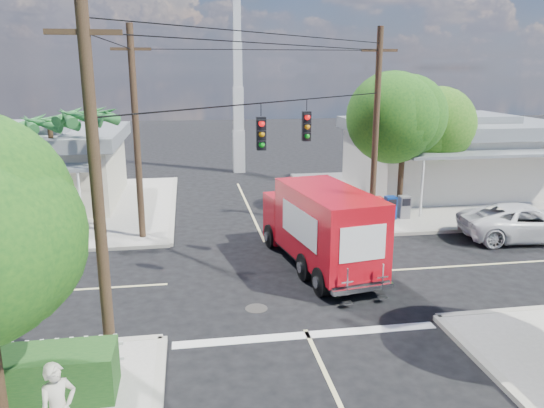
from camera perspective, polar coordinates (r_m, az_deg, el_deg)
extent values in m
plane|color=black|center=(19.15, 0.96, -7.87)|extent=(120.00, 120.00, 0.00)
cube|color=#A39E93|center=(32.56, 16.84, 1.03)|extent=(14.00, 14.00, 0.14)
cube|color=#A8A395|center=(30.19, 4.79, 0.58)|extent=(0.25, 14.00, 0.14)
cube|color=#A8A395|center=(26.66, 23.31, -2.44)|extent=(14.00, 0.25, 0.14)
cube|color=#A39E93|center=(30.37, -23.87, -0.54)|extent=(14.00, 14.00, 0.14)
cube|color=#A8A395|center=(29.35, -10.56, -0.02)|extent=(0.25, 14.00, 0.14)
cube|color=beige|center=(28.55, -2.55, -0.32)|extent=(0.12, 12.00, 0.01)
cube|color=beige|center=(23.00, 26.43, -5.54)|extent=(12.00, 0.12, 0.01)
cube|color=silver|center=(15.33, 3.85, -13.87)|extent=(7.50, 0.40, 0.01)
cube|color=beige|center=(33.77, 18.63, 4.42)|extent=(11.00, 8.00, 3.40)
cube|color=gray|center=(33.50, 18.91, 7.87)|extent=(11.80, 8.80, 0.70)
cube|color=gray|center=(33.45, 18.98, 8.72)|extent=(6.05, 4.40, 0.50)
cube|color=gray|center=(29.40, 23.19, 5.00)|extent=(9.90, 1.80, 0.15)
cylinder|color=silver|center=(26.86, 15.81, 1.68)|extent=(0.12, 0.12, 2.90)
cube|color=beige|center=(31.71, -25.26, 3.00)|extent=(10.00, 8.00, 3.20)
cube|color=gray|center=(31.43, -25.64, 6.49)|extent=(10.80, 8.80, 0.70)
cube|color=gray|center=(31.38, -25.74, 7.39)|extent=(5.50, 4.40, 0.50)
cylinder|color=silver|center=(25.39, -19.95, 0.40)|extent=(0.12, 0.12, 2.70)
cube|color=silver|center=(38.05, -3.58, 5.68)|extent=(0.80, 0.80, 3.00)
cube|color=silver|center=(37.71, -3.65, 10.19)|extent=(0.70, 0.70, 3.00)
cube|color=silver|center=(37.61, -3.73, 14.75)|extent=(0.60, 0.60, 3.00)
cube|color=silver|center=(37.75, -3.81, 19.31)|extent=(0.50, 0.50, 3.00)
cylinder|color=#422D1C|center=(26.83, 13.70, 3.10)|extent=(0.28, 0.28, 4.10)
sphere|color=#174A15|center=(26.47, 14.03, 8.55)|extent=(4.10, 4.10, 4.10)
sphere|color=#174A15|center=(26.47, 13.09, 9.16)|extent=(3.33, 3.33, 3.33)
sphere|color=#174A15|center=(26.34, 14.98, 8.18)|extent=(3.58, 3.58, 3.58)
cylinder|color=#422D1C|center=(29.91, 16.67, 3.54)|extent=(0.28, 0.28, 3.58)
sphere|color=#215E14|center=(29.59, 16.98, 7.80)|extent=(3.58, 3.58, 3.58)
sphere|color=#215E14|center=(29.58, 16.14, 8.30)|extent=(2.91, 2.91, 2.91)
sphere|color=#215E14|center=(29.49, 17.84, 7.50)|extent=(3.14, 3.14, 3.14)
cylinder|color=#422D1C|center=(25.74, -18.80, 3.30)|extent=(0.24, 0.24, 5.00)
cone|color=#266A2E|center=(25.26, -17.24, 9.19)|extent=(0.50, 2.06, 0.98)
cone|color=#266A2E|center=(26.00, -17.78, 9.28)|extent=(1.92, 1.68, 0.98)
cone|color=#266A2E|center=(26.30, -19.39, 9.21)|extent=(2.12, 0.95, 0.98)
cone|color=#266A2E|center=(25.93, -20.91, 9.02)|extent=(1.34, 2.07, 0.98)
cone|color=#266A2E|center=(25.17, -21.26, 8.85)|extent=(1.34, 2.07, 0.98)
cone|color=#266A2E|center=(24.57, -20.08, 8.84)|extent=(2.12, 0.95, 0.98)
cone|color=#266A2E|center=(24.62, -18.25, 9.00)|extent=(1.92, 1.68, 0.98)
cylinder|color=#422D1C|center=(27.62, -22.36, 3.27)|extent=(0.24, 0.24, 4.60)
cone|color=#266A2E|center=(27.11, -20.98, 8.35)|extent=(0.50, 2.06, 0.98)
cone|color=#266A2E|center=(27.86, -21.38, 8.46)|extent=(1.92, 1.68, 0.98)
cone|color=#266A2E|center=(28.20, -22.84, 8.38)|extent=(2.12, 0.95, 0.98)
cone|color=#266A2E|center=(27.88, -24.29, 8.18)|extent=(1.34, 2.07, 0.98)
cone|color=#266A2E|center=(27.13, -24.71, 8.00)|extent=(1.34, 2.07, 0.98)
cone|color=#266A2E|center=(26.50, -23.70, 7.98)|extent=(2.12, 0.95, 0.98)
cone|color=#266A2E|center=(26.49, -22.00, 8.14)|extent=(1.92, 1.68, 0.98)
cylinder|color=#473321|center=(12.72, -18.29, 1.13)|extent=(0.28, 0.28, 9.00)
cube|color=#473321|center=(12.43, -19.61, 17.03)|extent=(1.60, 0.12, 0.12)
cylinder|color=#473321|center=(24.28, 11.08, 7.62)|extent=(0.28, 0.28, 9.00)
cube|color=#473321|center=(24.13, 11.50, 15.90)|extent=(1.60, 0.12, 0.12)
cylinder|color=#473321|center=(22.90, -14.37, 7.04)|extent=(0.28, 0.28, 9.00)
cube|color=#473321|center=(22.74, -14.94, 15.81)|extent=(1.60, 0.12, 0.12)
cylinder|color=black|center=(17.75, 1.04, 10.99)|extent=(10.43, 10.43, 0.04)
cube|color=black|center=(16.92, -1.18, 7.59)|extent=(0.30, 0.24, 1.05)
sphere|color=red|center=(16.75, -1.12, 8.65)|extent=(0.20, 0.20, 0.20)
cube|color=black|center=(19.12, 3.72, 8.35)|extent=(0.30, 0.24, 1.05)
sphere|color=red|center=(18.95, 3.84, 9.30)|extent=(0.20, 0.20, 0.20)
cube|color=silver|center=(13.69, -16.39, -15.14)|extent=(0.09, 0.06, 1.00)
cube|color=#B11513|center=(26.11, 11.17, -0.44)|extent=(0.50, 0.50, 1.10)
cube|color=navy|center=(26.36, 12.60, -0.38)|extent=(0.50, 0.50, 1.10)
cube|color=slate|center=(26.62, 14.00, -0.31)|extent=(0.50, 0.50, 1.10)
cube|color=black|center=(20.14, 4.99, -5.29)|extent=(3.18, 7.17, 0.22)
cube|color=red|center=(22.31, 2.23, -1.36)|extent=(2.35, 1.85, 1.95)
cube|color=black|center=(22.78, 1.68, -0.10)|extent=(1.87, 0.53, 0.84)
cube|color=silver|center=(23.20, 1.51, -2.33)|extent=(2.03, 0.45, 0.31)
cube|color=red|center=(19.04, 6.04, -2.27)|extent=(3.06, 5.45, 2.57)
cube|color=white|center=(19.49, 9.06, -1.57)|extent=(0.56, 3.15, 1.15)
cube|color=white|center=(18.57, 2.89, -2.21)|extent=(0.56, 3.15, 1.15)
cube|color=white|center=(16.80, 9.76, -4.22)|extent=(1.58, 0.29, 1.15)
cube|color=silver|center=(17.22, 9.74, -8.96)|extent=(2.14, 0.58, 0.16)
cube|color=silver|center=(16.72, 8.09, -8.31)|extent=(0.40, 0.12, 0.89)
cube|color=silver|center=(17.29, 11.80, -7.70)|extent=(0.40, 0.12, 0.89)
cylinder|color=black|center=(22.06, -0.14, -3.46)|extent=(0.44, 1.01, 0.98)
cylinder|color=black|center=(22.77, 4.74, -2.94)|extent=(0.44, 1.01, 0.98)
cylinder|color=black|center=(17.56, 5.32, -8.33)|extent=(0.44, 1.01, 0.98)
cylinder|color=black|center=(18.44, 11.17, -7.42)|extent=(0.44, 1.01, 0.98)
imported|color=silver|center=(25.46, 25.67, -1.80)|extent=(5.81, 3.14, 1.55)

